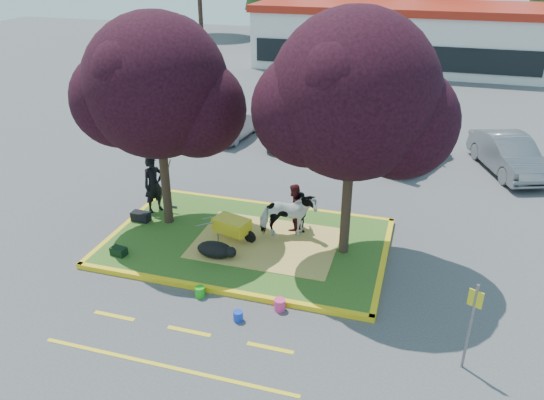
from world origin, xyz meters
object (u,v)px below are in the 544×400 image
(wheelbarrow, at_px, (232,226))
(car_black, at_px, (151,121))
(handler, at_px, (154,184))
(bucket_blue, at_px, (238,316))
(bucket_green, at_px, (200,292))
(car_silver, at_px, (235,125))
(bucket_pink, at_px, (280,305))
(sign_post, at_px, (471,319))
(cow, at_px, (288,216))
(calf, at_px, (215,250))

(wheelbarrow, bearing_deg, car_black, 146.19)
(handler, height_order, bucket_blue, handler)
(bucket_green, height_order, car_silver, car_silver)
(wheelbarrow, bearing_deg, bucket_green, -71.60)
(bucket_blue, distance_m, car_silver, 13.55)
(bucket_pink, xyz_separation_m, bucket_blue, (-0.85, -0.69, -0.02))
(wheelbarrow, bearing_deg, car_silver, 125.63)
(wheelbarrow, xyz_separation_m, bucket_green, (0.12, -2.74, -0.50))
(car_silver, bearing_deg, bucket_blue, 116.43)
(sign_post, distance_m, bucket_blue, 5.29)
(handler, height_order, car_black, handler)
(wheelbarrow, distance_m, sign_post, 7.45)
(sign_post, height_order, bucket_blue, sign_post)
(cow, distance_m, calf, 2.46)
(handler, relative_size, car_black, 0.53)
(calf, relative_size, bucket_green, 3.77)
(car_silver, bearing_deg, car_black, 14.81)
(calf, height_order, wheelbarrow, wheelbarrow)
(cow, distance_m, car_black, 11.98)
(calf, distance_m, wheelbarrow, 1.08)
(calf, relative_size, bucket_pink, 3.48)
(cow, xyz_separation_m, sign_post, (5.02, -4.14, 0.43))
(cow, height_order, calf, cow)
(bucket_pink, relative_size, car_silver, 0.08)
(bucket_blue, bearing_deg, car_black, 126.01)
(calf, relative_size, sign_post, 0.49)
(wheelbarrow, distance_m, bucket_green, 2.79)
(handler, relative_size, wheelbarrow, 1.01)
(cow, height_order, handler, handler)
(calf, xyz_separation_m, bucket_pink, (2.39, -1.65, -0.23))
(sign_post, distance_m, car_silver, 16.18)
(bucket_pink, bearing_deg, bucket_green, -178.60)
(calf, distance_m, handler, 3.77)
(wheelbarrow, bearing_deg, bucket_blue, -51.61)
(bucket_blue, xyz_separation_m, car_black, (-8.76, 12.06, 0.49))
(car_silver, bearing_deg, sign_post, 133.73)
(sign_post, relative_size, bucket_green, 7.63)
(calf, height_order, bucket_green, calf)
(cow, bearing_deg, bucket_pink, 170.78)
(cow, relative_size, handler, 0.88)
(bucket_green, xyz_separation_m, car_silver, (-3.46, 12.05, 0.45))
(cow, height_order, wheelbarrow, cow)
(bucket_green, relative_size, car_silver, 0.08)
(calf, xyz_separation_m, bucket_green, (0.27, -1.70, -0.24))
(bucket_pink, bearing_deg, bucket_blue, -141.01)
(cow, relative_size, car_silver, 0.47)
(bucket_green, distance_m, bucket_blue, 1.43)
(calf, height_order, bucket_blue, calf)
(car_black, bearing_deg, calf, -71.21)
(handler, bearing_deg, bucket_pink, -91.25)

